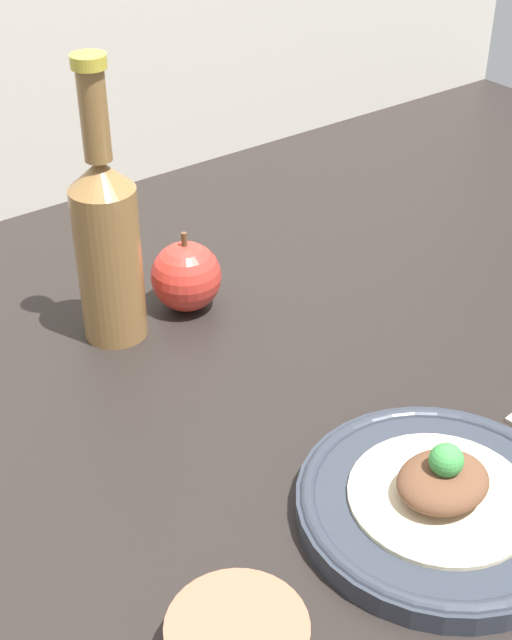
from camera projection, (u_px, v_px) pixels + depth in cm
name	position (u px, v px, depth cm)	size (l,w,h in cm)	color
ground_plane	(264.00, 436.00, 83.04)	(180.00, 110.00, 4.00)	black
plate	(439.00, 505.00, 71.19)	(23.07, 23.07, 2.36)	#2D333D
plated_food	(442.00, 485.00, 70.00)	(14.81, 14.81, 5.44)	beige
cider_bottle	(107.00, 241.00, 87.71)	(6.59, 6.59, 29.38)	olive
apple	(186.00, 276.00, 95.83)	(7.67, 7.67, 9.13)	red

